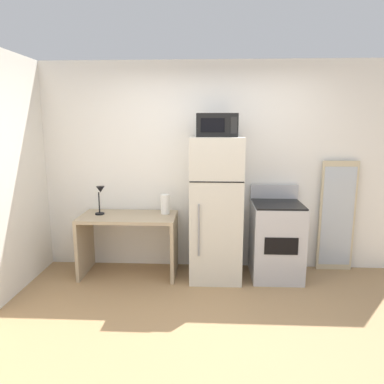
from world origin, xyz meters
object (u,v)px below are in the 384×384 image
at_px(desk, 129,233).
at_px(oven_range, 276,240).
at_px(microwave, 217,125).
at_px(paper_towel_roll, 165,204).
at_px(desk_lamp, 100,195).
at_px(leaning_mirror, 337,216).
at_px(refrigerator, 216,209).

height_order(desk, oven_range, oven_range).
xyz_separation_m(microwave, oven_range, (0.73, 0.04, -1.36)).
relative_size(paper_towel_roll, microwave, 0.52).
distance_m(desk_lamp, oven_range, 2.20).
height_order(desk, leaning_mirror, leaning_mirror).
height_order(desk, refrigerator, refrigerator).
bearing_deg(refrigerator, paper_towel_roll, 168.92).
xyz_separation_m(desk, refrigerator, (1.06, -0.02, 0.33)).
bearing_deg(desk_lamp, desk, -2.68).
distance_m(refrigerator, microwave, 0.98).
xyz_separation_m(refrigerator, oven_range, (0.73, 0.02, -0.38)).
relative_size(desk, paper_towel_roll, 4.82).
xyz_separation_m(paper_towel_roll, oven_range, (1.35, -0.10, -0.40)).
bearing_deg(paper_towel_roll, desk_lamp, -173.59).
height_order(desk_lamp, paper_towel_roll, desk_lamp).
bearing_deg(refrigerator, desk_lamp, 178.60).
height_order(desk_lamp, leaning_mirror, leaning_mirror).
distance_m(refrigerator, oven_range, 0.83).
bearing_deg(paper_towel_roll, leaning_mirror, 4.10).
bearing_deg(desk, refrigerator, -0.99).
bearing_deg(leaning_mirror, oven_range, -162.13).
distance_m(desk_lamp, paper_towel_roll, 0.79).
bearing_deg(desk_lamp, leaning_mirror, 4.71).
xyz_separation_m(desk, oven_range, (1.80, 0.00, -0.06)).
relative_size(refrigerator, oven_range, 1.55).
bearing_deg(microwave, refrigerator, 90.32).
xyz_separation_m(refrigerator, microwave, (0.00, -0.02, 0.98)).
relative_size(desk_lamp, paper_towel_roll, 1.47).
bearing_deg(desk, desk_lamp, 177.32).
xyz_separation_m(desk, leaning_mirror, (2.59, 0.26, 0.18)).
relative_size(desk_lamp, oven_range, 0.32).
bearing_deg(microwave, oven_range, 3.23).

